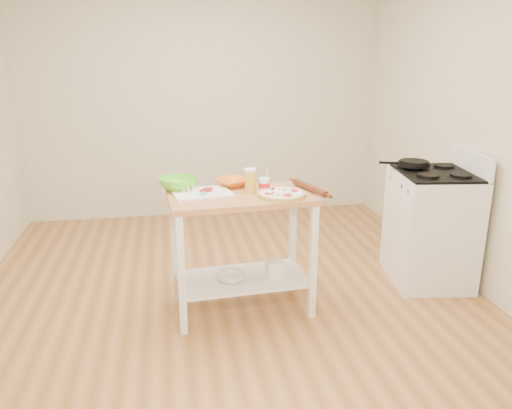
{
  "coord_description": "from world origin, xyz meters",
  "views": [
    {
      "loc": [
        -0.42,
        -3.49,
        1.87
      ],
      "look_at": [
        0.19,
        -0.09,
        0.8
      ],
      "focal_mm": 35.0,
      "sensor_mm": 36.0,
      "label": 1
    }
  ],
  "objects_px": {
    "green_bowl": "(178,183)",
    "yogurt_tub": "(264,185)",
    "rolling_pin": "(310,188)",
    "spatula": "(205,192)",
    "cutting_board": "(201,192)",
    "orange_bowl": "(233,182)",
    "shelf_bin": "(274,268)",
    "beer_pint": "(250,180)",
    "skillet": "(413,164)",
    "gas_stove": "(431,226)",
    "shelf_glass_bowl": "(231,277)",
    "pizza": "(281,194)",
    "prep_island": "(242,229)",
    "knife": "(184,187)"
  },
  "relations": [
    {
      "from": "green_bowl",
      "to": "yogurt_tub",
      "type": "height_order",
      "value": "yogurt_tub"
    },
    {
      "from": "rolling_pin",
      "to": "spatula",
      "type": "bearing_deg",
      "value": 176.44
    },
    {
      "from": "cutting_board",
      "to": "orange_bowl",
      "type": "height_order",
      "value": "orange_bowl"
    },
    {
      "from": "green_bowl",
      "to": "shelf_bin",
      "type": "xyz_separation_m",
      "value": [
        0.67,
        -0.23,
        -0.63
      ]
    },
    {
      "from": "beer_pint",
      "to": "rolling_pin",
      "type": "xyz_separation_m",
      "value": [
        0.42,
        -0.07,
        -0.06
      ]
    },
    {
      "from": "spatula",
      "to": "green_bowl",
      "type": "height_order",
      "value": "green_bowl"
    },
    {
      "from": "skillet",
      "to": "spatula",
      "type": "relative_size",
      "value": 2.9
    },
    {
      "from": "gas_stove",
      "to": "shelf_glass_bowl",
      "type": "relative_size",
      "value": 5.4
    },
    {
      "from": "gas_stove",
      "to": "pizza",
      "type": "distance_m",
      "value": 1.46
    },
    {
      "from": "yogurt_tub",
      "to": "cutting_board",
      "type": "bearing_deg",
      "value": 176.95
    },
    {
      "from": "rolling_pin",
      "to": "shelf_bin",
      "type": "height_order",
      "value": "rolling_pin"
    },
    {
      "from": "pizza",
      "to": "yogurt_tub",
      "type": "xyz_separation_m",
      "value": [
        -0.1,
        0.14,
        0.03
      ]
    },
    {
      "from": "orange_bowl",
      "to": "shelf_glass_bowl",
      "type": "distance_m",
      "value": 0.7
    },
    {
      "from": "spatula",
      "to": "yogurt_tub",
      "type": "xyz_separation_m",
      "value": [
        0.43,
        0.01,
        0.03
      ]
    },
    {
      "from": "prep_island",
      "to": "rolling_pin",
      "type": "distance_m",
      "value": 0.57
    },
    {
      "from": "gas_stove",
      "to": "skillet",
      "type": "bearing_deg",
      "value": 135.64
    },
    {
      "from": "cutting_board",
      "to": "knife",
      "type": "relative_size",
      "value": 1.62
    },
    {
      "from": "spatula",
      "to": "orange_bowl",
      "type": "bearing_deg",
      "value": -1.45
    },
    {
      "from": "orange_bowl",
      "to": "shelf_glass_bowl",
      "type": "bearing_deg",
      "value": -101.9
    },
    {
      "from": "pizza",
      "to": "green_bowl",
      "type": "xyz_separation_m",
      "value": [
        -0.7,
        0.31,
        0.03
      ]
    },
    {
      "from": "rolling_pin",
      "to": "prep_island",
      "type": "bearing_deg",
      "value": 179.72
    },
    {
      "from": "orange_bowl",
      "to": "green_bowl",
      "type": "distance_m",
      "value": 0.4
    },
    {
      "from": "gas_stove",
      "to": "cutting_board",
      "type": "relative_size",
      "value": 2.54
    },
    {
      "from": "skillet",
      "to": "rolling_pin",
      "type": "bearing_deg",
      "value": -137.13
    },
    {
      "from": "pizza",
      "to": "beer_pint",
      "type": "relative_size",
      "value": 2.0
    },
    {
      "from": "beer_pint",
      "to": "rolling_pin",
      "type": "bearing_deg",
      "value": -9.08
    },
    {
      "from": "knife",
      "to": "shelf_glass_bowl",
      "type": "height_order",
      "value": "knife"
    },
    {
      "from": "green_bowl",
      "to": "prep_island",
      "type": "bearing_deg",
      "value": -27.07
    },
    {
      "from": "skillet",
      "to": "yogurt_tub",
      "type": "relative_size",
      "value": 2.27
    },
    {
      "from": "yogurt_tub",
      "to": "skillet",
      "type": "bearing_deg",
      "value": 14.9
    },
    {
      "from": "yogurt_tub",
      "to": "knife",
      "type": "bearing_deg",
      "value": 163.95
    },
    {
      "from": "orange_bowl",
      "to": "beer_pint",
      "type": "relative_size",
      "value": 1.38
    },
    {
      "from": "beer_pint",
      "to": "shelf_glass_bowl",
      "type": "bearing_deg",
      "value": -146.15
    },
    {
      "from": "shelf_glass_bowl",
      "to": "green_bowl",
      "type": "bearing_deg",
      "value": 142.28
    },
    {
      "from": "cutting_board",
      "to": "shelf_bin",
      "type": "xyz_separation_m",
      "value": [
        0.52,
        -0.08,
        -0.59
      ]
    },
    {
      "from": "prep_island",
      "to": "shelf_bin",
      "type": "height_order",
      "value": "prep_island"
    },
    {
      "from": "orange_bowl",
      "to": "yogurt_tub",
      "type": "distance_m",
      "value": 0.28
    },
    {
      "from": "skillet",
      "to": "yogurt_tub",
      "type": "bearing_deg",
      "value": -144.34
    },
    {
      "from": "spatula",
      "to": "orange_bowl",
      "type": "height_order",
      "value": "orange_bowl"
    },
    {
      "from": "spatula",
      "to": "green_bowl",
      "type": "bearing_deg",
      "value": 93.07
    },
    {
      "from": "prep_island",
      "to": "rolling_pin",
      "type": "xyz_separation_m",
      "value": [
        0.5,
        -0.0,
        0.28
      ]
    },
    {
      "from": "skillet",
      "to": "cutting_board",
      "type": "relative_size",
      "value": 0.91
    },
    {
      "from": "shelf_glass_bowl",
      "to": "gas_stove",
      "type": "bearing_deg",
      "value": 9.49
    },
    {
      "from": "prep_island",
      "to": "orange_bowl",
      "type": "distance_m",
      "value": 0.37
    },
    {
      "from": "spatula",
      "to": "green_bowl",
      "type": "distance_m",
      "value": 0.25
    },
    {
      "from": "gas_stove",
      "to": "cutting_board",
      "type": "xyz_separation_m",
      "value": [
        -1.89,
        -0.17,
        0.43
      ]
    },
    {
      "from": "shelf_glass_bowl",
      "to": "shelf_bin",
      "type": "xyz_separation_m",
      "value": [
        0.33,
        0.04,
        0.03
      ]
    },
    {
      "from": "cutting_board",
      "to": "green_bowl",
      "type": "bearing_deg",
      "value": 129.09
    },
    {
      "from": "spatula",
      "to": "knife",
      "type": "relative_size",
      "value": 0.51
    },
    {
      "from": "pizza",
      "to": "cutting_board",
      "type": "bearing_deg",
      "value": 163.3
    }
  ]
}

